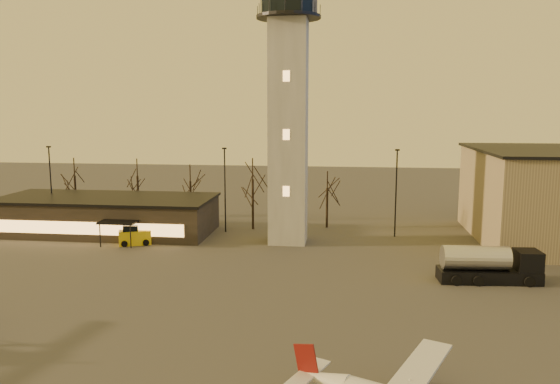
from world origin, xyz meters
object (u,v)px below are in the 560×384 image
(terminal, at_px, (107,215))
(fuel_truck, at_px, (489,268))
(control_tower, at_px, (288,93))
(service_cart, at_px, (134,237))

(terminal, distance_m, fuel_truck, 42.87)
(control_tower, height_order, fuel_truck, control_tower)
(control_tower, bearing_deg, terminal, 174.85)
(terminal, bearing_deg, service_cart, -43.35)
(control_tower, xyz_separation_m, service_cart, (-16.55, -3.16, -15.51))
(service_cart, bearing_deg, control_tower, -10.85)
(control_tower, xyz_separation_m, terminal, (-21.99, 1.98, -14.17))
(control_tower, distance_m, fuel_truck, 26.72)
(service_cart, bearing_deg, terminal, 115.01)
(control_tower, bearing_deg, fuel_truck, -32.78)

